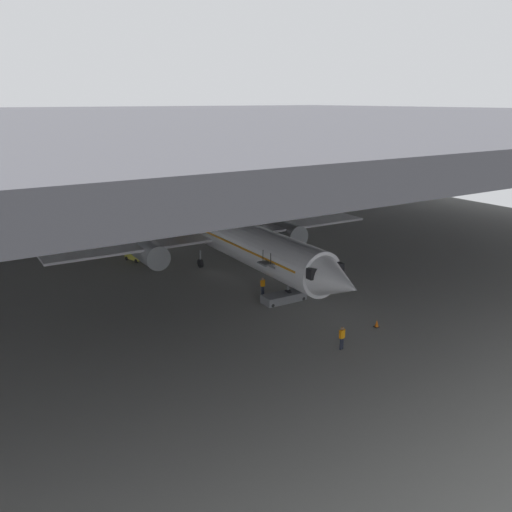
{
  "coord_description": "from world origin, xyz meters",
  "views": [
    {
      "loc": [
        -26.01,
        -45.42,
        16.84
      ],
      "look_at": [
        0.47,
        -4.19,
        2.6
      ],
      "focal_mm": 38.02,
      "sensor_mm": 36.0,
      "label": 1
    }
  ],
  "objects_px": {
    "crew_worker_near_nose": "(342,336)",
    "baggage_tug": "(135,256)",
    "airplane_main": "(231,236)",
    "crew_worker_by_stairs": "(263,285)",
    "boarding_stairs": "(283,293)",
    "traffic_cone_orange": "(377,324)"
  },
  "relations": [
    {
      "from": "crew_worker_near_nose",
      "to": "baggage_tug",
      "type": "xyz_separation_m",
      "value": [
        -4.3,
        28.51,
        -0.45
      ]
    },
    {
      "from": "airplane_main",
      "to": "crew_worker_by_stairs",
      "type": "bearing_deg",
      "value": -100.62
    },
    {
      "from": "boarding_stairs",
      "to": "airplane_main",
      "type": "bearing_deg",
      "value": 84.93
    },
    {
      "from": "crew_worker_near_nose",
      "to": "baggage_tug",
      "type": "distance_m",
      "value": 28.83
    },
    {
      "from": "traffic_cone_orange",
      "to": "baggage_tug",
      "type": "distance_m",
      "value": 28.55
    },
    {
      "from": "boarding_stairs",
      "to": "traffic_cone_orange",
      "type": "relative_size",
      "value": 7.86
    },
    {
      "from": "boarding_stairs",
      "to": "crew_worker_near_nose",
      "type": "bearing_deg",
      "value": -101.54
    },
    {
      "from": "airplane_main",
      "to": "traffic_cone_orange",
      "type": "distance_m",
      "value": 19.14
    },
    {
      "from": "airplane_main",
      "to": "traffic_cone_orange",
      "type": "bearing_deg",
      "value": -84.15
    },
    {
      "from": "boarding_stairs",
      "to": "crew_worker_by_stairs",
      "type": "bearing_deg",
      "value": 104.25
    },
    {
      "from": "crew_worker_by_stairs",
      "to": "baggage_tug",
      "type": "height_order",
      "value": "crew_worker_by_stairs"
    },
    {
      "from": "airplane_main",
      "to": "baggage_tug",
      "type": "distance_m",
      "value": 11.39
    },
    {
      "from": "crew_worker_near_nose",
      "to": "crew_worker_by_stairs",
      "type": "relative_size",
      "value": 1.07
    },
    {
      "from": "crew_worker_near_nose",
      "to": "boarding_stairs",
      "type": "bearing_deg",
      "value": 78.46
    },
    {
      "from": "crew_worker_by_stairs",
      "to": "traffic_cone_orange",
      "type": "relative_size",
      "value": 2.67
    },
    {
      "from": "crew_worker_near_nose",
      "to": "traffic_cone_orange",
      "type": "relative_size",
      "value": 2.85
    },
    {
      "from": "boarding_stairs",
      "to": "traffic_cone_orange",
      "type": "height_order",
      "value": "boarding_stairs"
    },
    {
      "from": "traffic_cone_orange",
      "to": "baggage_tug",
      "type": "xyz_separation_m",
      "value": [
        -9.15,
        27.04,
        0.23
      ]
    },
    {
      "from": "airplane_main",
      "to": "boarding_stairs",
      "type": "xyz_separation_m",
      "value": [
        -0.92,
        -10.4,
        -2.77
      ]
    },
    {
      "from": "airplane_main",
      "to": "baggage_tug",
      "type": "bearing_deg",
      "value": 131.14
    },
    {
      "from": "crew_worker_by_stairs",
      "to": "traffic_cone_orange",
      "type": "distance_m",
      "value": 11.24
    },
    {
      "from": "airplane_main",
      "to": "crew_worker_by_stairs",
      "type": "height_order",
      "value": "airplane_main"
    }
  ]
}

